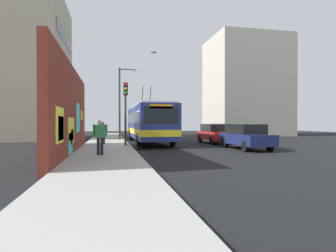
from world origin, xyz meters
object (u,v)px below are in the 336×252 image
object	(u,v)px
city_bus	(149,122)
pedestrian_near_wall	(100,134)
traffic_light	(126,103)
parked_car_navy	(246,136)
parked_car_red	(215,133)
street_lamp	(122,98)
pedestrian_midblock	(103,131)

from	to	relation	value
city_bus	pedestrian_near_wall	world-z (taller)	city_bus
traffic_light	parked_car_navy	bearing A→B (deg)	-109.60
parked_car_navy	pedestrian_near_wall	bearing A→B (deg)	107.38
pedestrian_near_wall	traffic_light	world-z (taller)	traffic_light
parked_car_red	street_lamp	bearing A→B (deg)	51.06
pedestrian_midblock	parked_car_navy	bearing A→B (deg)	-116.12
city_bus	pedestrian_near_wall	size ratio (longest dim) A/B	7.09
pedestrian_near_wall	parked_car_red	bearing A→B (deg)	-47.51
city_bus	pedestrian_midblock	distance (m)	4.52
street_lamp	pedestrian_near_wall	bearing A→B (deg)	173.58
city_bus	traffic_light	size ratio (longest dim) A/B	2.77
parked_car_red	traffic_light	world-z (taller)	traffic_light
pedestrian_near_wall	traffic_light	distance (m)	5.89
pedestrian_near_wall	pedestrian_midblock	distance (m)	7.12
parked_car_navy	pedestrian_near_wall	xyz separation A→B (m)	(-2.76, 8.83, 0.28)
city_bus	pedestrian_midblock	world-z (taller)	city_bus
city_bus	traffic_light	distance (m)	4.97
city_bus	street_lamp	bearing A→B (deg)	25.73
parked_car_red	traffic_light	bearing A→B (deg)	110.24
pedestrian_midblock	street_lamp	world-z (taller)	street_lamp
parked_car_red	pedestrian_midblock	distance (m)	8.93
city_bus	parked_car_navy	xyz separation A→B (m)	(-6.91, -5.20, -0.89)
pedestrian_midblock	traffic_light	size ratio (longest dim) A/B	0.38
pedestrian_near_wall	street_lamp	xyz separation A→B (m)	(13.96, -1.57, 2.96)
pedestrian_near_wall	street_lamp	distance (m)	14.36
city_bus	parked_car_red	bearing A→B (deg)	-106.97
parked_car_navy	street_lamp	world-z (taller)	street_lamp
pedestrian_near_wall	pedestrian_midblock	xyz separation A→B (m)	(7.12, 0.04, -0.03)
city_bus	parked_car_navy	bearing A→B (deg)	-143.05
traffic_light	city_bus	bearing A→B (deg)	-26.58
parked_car_navy	traffic_light	bearing A→B (deg)	70.40
parked_car_navy	parked_car_red	size ratio (longest dim) A/B	1.04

